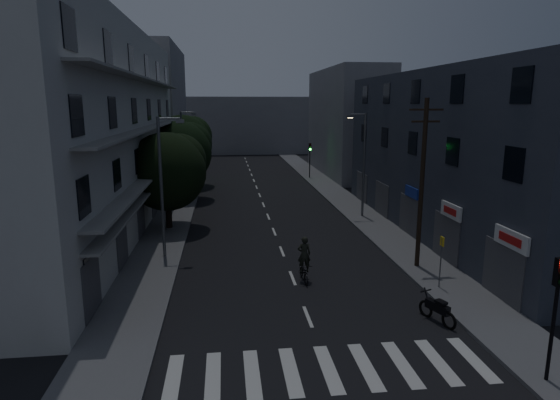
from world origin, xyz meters
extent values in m
plane|color=black|center=(0.00, 25.00, 0.00)|extent=(160.00, 160.00, 0.00)
cube|color=#565659|center=(-7.50, 25.00, 0.07)|extent=(3.00, 90.00, 0.15)
cube|color=#565659|center=(7.50, 25.00, 0.07)|extent=(3.00, 90.00, 0.15)
cube|color=beige|center=(-5.20, -2.00, 0.01)|extent=(0.50, 3.00, 0.01)
cube|color=beige|center=(-3.90, -2.00, 0.01)|extent=(0.50, 3.00, 0.01)
cube|color=beige|center=(-2.60, -2.00, 0.01)|extent=(0.50, 3.00, 0.01)
cube|color=beige|center=(-1.30, -2.00, 0.01)|extent=(0.50, 3.00, 0.01)
cube|color=beige|center=(0.00, -2.00, 0.01)|extent=(0.50, 3.00, 0.01)
cube|color=beige|center=(1.30, -2.00, 0.01)|extent=(0.50, 3.00, 0.01)
cube|color=beige|center=(2.60, -2.00, 0.01)|extent=(0.50, 3.00, 0.01)
cube|color=beige|center=(3.90, -2.00, 0.01)|extent=(0.50, 3.00, 0.01)
cube|color=beige|center=(5.20, -2.00, 0.01)|extent=(0.50, 3.00, 0.01)
cube|color=beige|center=(0.00, 2.00, 0.01)|extent=(0.15, 2.00, 0.01)
cube|color=beige|center=(0.00, 6.50, 0.01)|extent=(0.15, 2.00, 0.01)
cube|color=beige|center=(0.00, 11.00, 0.01)|extent=(0.15, 2.00, 0.01)
cube|color=beige|center=(0.00, 15.50, 0.01)|extent=(0.15, 2.00, 0.01)
cube|color=beige|center=(0.00, 20.00, 0.01)|extent=(0.15, 2.00, 0.01)
cube|color=beige|center=(0.00, 24.50, 0.01)|extent=(0.15, 2.00, 0.01)
cube|color=beige|center=(0.00, 29.00, 0.01)|extent=(0.15, 2.00, 0.01)
cube|color=beige|center=(0.00, 33.50, 0.01)|extent=(0.15, 2.00, 0.01)
cube|color=beige|center=(0.00, 38.00, 0.01)|extent=(0.15, 2.00, 0.01)
cube|color=beige|center=(0.00, 42.50, 0.01)|extent=(0.15, 2.00, 0.01)
cube|color=beige|center=(0.00, 47.00, 0.01)|extent=(0.15, 2.00, 0.01)
cube|color=beige|center=(0.00, 51.50, 0.01)|extent=(0.15, 2.00, 0.01)
cube|color=beige|center=(0.00, 56.00, 0.01)|extent=(0.15, 2.00, 0.01)
cube|color=beige|center=(0.00, 60.50, 0.01)|extent=(0.15, 2.00, 0.01)
cube|color=#B3B3AE|center=(-12.00, 18.00, 7.00)|extent=(6.00, 36.00, 14.00)
cube|color=black|center=(-8.98, 3.00, 2.00)|extent=(0.06, 1.60, 1.60)
cube|color=black|center=(-8.98, 9.00, 2.00)|extent=(0.06, 1.60, 1.60)
cube|color=black|center=(-8.98, 15.00, 2.00)|extent=(0.06, 1.60, 1.60)
cube|color=black|center=(-8.98, 21.00, 2.00)|extent=(0.06, 1.60, 1.60)
cube|color=black|center=(-8.98, 27.00, 2.00)|extent=(0.06, 1.60, 1.60)
cube|color=black|center=(-8.98, 33.00, 2.00)|extent=(0.06, 1.60, 1.60)
cube|color=black|center=(-8.98, 3.00, 5.20)|extent=(0.06, 1.60, 1.60)
cube|color=black|center=(-8.98, 9.00, 5.20)|extent=(0.06, 1.60, 1.60)
cube|color=black|center=(-8.98, 15.00, 5.20)|extent=(0.06, 1.60, 1.60)
cube|color=black|center=(-8.98, 21.00, 5.20)|extent=(0.06, 1.60, 1.60)
cube|color=black|center=(-8.98, 27.00, 5.20)|extent=(0.06, 1.60, 1.60)
cube|color=black|center=(-8.98, 33.00, 5.20)|extent=(0.06, 1.60, 1.60)
cube|color=black|center=(-8.98, 3.00, 8.40)|extent=(0.06, 1.60, 1.60)
cube|color=black|center=(-8.98, 9.00, 8.40)|extent=(0.06, 1.60, 1.60)
cube|color=black|center=(-8.98, 15.00, 8.40)|extent=(0.06, 1.60, 1.60)
cube|color=black|center=(-8.98, 21.00, 8.40)|extent=(0.06, 1.60, 1.60)
cube|color=black|center=(-8.98, 27.00, 8.40)|extent=(0.06, 1.60, 1.60)
cube|color=black|center=(-8.98, 33.00, 8.40)|extent=(0.06, 1.60, 1.60)
cube|color=black|center=(-8.98, 3.00, 11.60)|extent=(0.06, 1.60, 1.60)
cube|color=black|center=(-8.98, 9.00, 11.60)|extent=(0.06, 1.60, 1.60)
cube|color=black|center=(-8.98, 15.00, 11.60)|extent=(0.06, 1.60, 1.60)
cube|color=black|center=(-8.98, 21.00, 11.60)|extent=(0.06, 1.60, 1.60)
cube|color=black|center=(-8.98, 27.00, 11.60)|extent=(0.06, 1.60, 1.60)
cube|color=black|center=(-8.98, 33.00, 11.60)|extent=(0.06, 1.60, 1.60)
cube|color=gray|center=(-8.50, 18.00, 4.00)|extent=(1.00, 32.40, 0.12)
cube|color=gray|center=(-8.50, 18.00, 7.20)|extent=(1.00, 32.40, 0.12)
cube|color=gray|center=(-8.50, 18.00, 10.40)|extent=(1.00, 32.40, 0.12)
cube|color=gray|center=(-8.60, 18.00, 3.10)|extent=(0.80, 32.40, 0.12)
cube|color=#424247|center=(-8.97, 3.00, 1.40)|extent=(0.06, 2.40, 2.40)
cube|color=#424247|center=(-8.97, 9.00, 1.40)|extent=(0.06, 2.40, 2.40)
cube|color=#424247|center=(-8.97, 15.00, 1.40)|extent=(0.06, 2.40, 2.40)
cube|color=#424247|center=(-8.97, 21.00, 1.40)|extent=(0.06, 2.40, 2.40)
cube|color=#424247|center=(-8.97, 27.00, 1.40)|extent=(0.06, 2.40, 2.40)
cube|color=#424247|center=(-8.97, 33.00, 1.40)|extent=(0.06, 2.40, 2.40)
cube|color=#2D313D|center=(12.00, 14.00, 5.50)|extent=(6.00, 28.00, 11.00)
cube|color=black|center=(8.98, 2.50, 6.30)|extent=(0.06, 1.40, 1.50)
cube|color=black|center=(8.98, 8.00, 6.30)|extent=(0.06, 1.40, 1.50)
cube|color=black|center=(8.98, 13.50, 6.30)|extent=(0.06, 1.40, 1.50)
cube|color=black|center=(8.98, 19.00, 6.30)|extent=(0.06, 1.40, 1.50)
cube|color=black|center=(8.98, 24.50, 6.30)|extent=(0.06, 1.40, 1.50)
cube|color=black|center=(8.98, 2.50, 9.60)|extent=(0.06, 1.40, 1.50)
cube|color=black|center=(8.98, 8.00, 9.60)|extent=(0.06, 1.40, 1.50)
cube|color=black|center=(8.98, 13.50, 9.60)|extent=(0.06, 1.40, 1.50)
cube|color=black|center=(8.98, 19.00, 9.60)|extent=(0.06, 1.40, 1.50)
cube|color=black|center=(8.98, 24.50, 9.60)|extent=(0.06, 1.40, 1.50)
cube|color=#424247|center=(8.97, 2.50, 1.40)|extent=(0.06, 3.00, 2.60)
cube|color=#424247|center=(8.97, 8.00, 1.40)|extent=(0.06, 3.00, 2.60)
cube|color=#424247|center=(8.97, 13.50, 1.40)|extent=(0.06, 3.00, 2.60)
cube|color=#424247|center=(8.97, 19.00, 1.40)|extent=(0.06, 3.00, 2.60)
cube|color=#424247|center=(8.97, 24.50, 1.40)|extent=(0.06, 3.00, 2.60)
cube|color=silver|center=(8.90, 2.00, 3.10)|extent=(0.12, 2.40, 0.80)
cube|color=#B21414|center=(8.82, 2.00, 3.10)|extent=(0.02, 1.60, 0.36)
cube|color=silver|center=(8.90, 7.50, 3.10)|extent=(0.12, 2.20, 0.80)
cube|color=#B21414|center=(8.82, 7.50, 3.10)|extent=(0.02, 1.40, 0.36)
cube|color=navy|center=(8.90, 13.00, 3.10)|extent=(0.12, 2.00, 0.70)
cube|color=slate|center=(-12.00, 48.00, 8.00)|extent=(6.00, 20.00, 16.00)
cube|color=slate|center=(12.00, 42.00, 6.50)|extent=(6.00, 20.00, 13.00)
cube|color=slate|center=(0.00, 70.00, 5.00)|extent=(24.00, 8.00, 10.00)
cylinder|color=black|center=(-7.39, 16.96, 1.98)|extent=(0.44, 0.44, 3.67)
sphere|color=black|center=(-7.39, 16.96, 4.18)|extent=(5.50, 5.50, 5.50)
sphere|color=black|center=(-6.57, 17.65, 4.87)|extent=(3.85, 3.85, 3.85)
sphere|color=black|center=(-8.08, 16.41, 4.60)|extent=(3.58, 3.58, 3.58)
cylinder|color=black|center=(-7.43, 27.47, 2.09)|extent=(0.44, 0.44, 3.88)
sphere|color=black|center=(-7.43, 27.47, 4.42)|extent=(5.84, 5.84, 5.84)
sphere|color=black|center=(-6.56, 28.20, 5.15)|extent=(4.09, 4.09, 4.09)
sphere|color=black|center=(-8.16, 26.89, 4.85)|extent=(3.80, 3.80, 3.80)
cylinder|color=black|center=(-7.69, 34.78, 2.20)|extent=(0.44, 0.44, 4.09)
sphere|color=black|center=(-7.69, 34.78, 4.65)|extent=(6.11, 6.11, 6.11)
sphere|color=black|center=(-6.78, 35.54, 5.42)|extent=(4.28, 4.28, 4.28)
sphere|color=black|center=(-8.46, 34.17, 5.11)|extent=(3.97, 3.97, 3.97)
cylinder|color=black|center=(6.77, -3.67, 1.75)|extent=(0.12, 0.12, 3.20)
cube|color=black|center=(6.77, -3.67, 3.80)|extent=(0.28, 0.22, 0.90)
cylinder|color=black|center=(6.73, 38.54, 1.75)|extent=(0.12, 0.12, 3.20)
cube|color=black|center=(6.73, 38.54, 3.80)|extent=(0.28, 0.22, 0.90)
sphere|color=black|center=(6.73, 38.39, 4.13)|extent=(0.22, 0.22, 0.22)
sphere|color=#3F330C|center=(6.73, 38.39, 3.83)|extent=(0.22, 0.22, 0.22)
sphere|color=#0CFF26|center=(6.73, 38.39, 3.53)|extent=(0.22, 0.22, 0.22)
cylinder|color=black|center=(-6.46, 40.51, 1.75)|extent=(0.12, 0.12, 3.20)
cube|color=black|center=(-6.46, 40.51, 3.80)|extent=(0.28, 0.22, 0.90)
sphere|color=black|center=(-6.46, 40.36, 4.13)|extent=(0.22, 0.22, 0.22)
sphere|color=#3F330C|center=(-6.46, 40.36, 3.83)|extent=(0.22, 0.22, 0.22)
sphere|color=#0CFF26|center=(-6.46, 40.36, 3.53)|extent=(0.22, 0.22, 0.22)
cylinder|color=slate|center=(-6.95, 10.58, 4.15)|extent=(0.18, 0.18, 8.00)
cylinder|color=slate|center=(-6.35, 10.58, 8.05)|extent=(1.20, 0.10, 0.10)
cube|color=slate|center=(-5.75, 10.58, 7.90)|extent=(0.45, 0.25, 0.18)
cube|color=#4C4C4C|center=(-5.75, 10.58, 7.80)|extent=(0.35, 0.18, 0.04)
cylinder|color=slate|center=(7.37, 18.86, 4.15)|extent=(0.18, 0.18, 8.00)
cylinder|color=slate|center=(6.77, 18.86, 8.05)|extent=(1.20, 0.10, 0.10)
cube|color=slate|center=(6.17, 18.86, 7.90)|extent=(0.45, 0.25, 0.18)
cube|color=#FFD88C|center=(6.17, 18.86, 7.80)|extent=(0.35, 0.18, 0.04)
cylinder|color=#5B5F63|center=(-7.31, 28.88, 4.15)|extent=(0.18, 0.18, 8.00)
cylinder|color=#5B5F63|center=(-6.71, 28.88, 8.05)|extent=(1.20, 0.10, 0.10)
cube|color=#5B5F63|center=(-6.11, 28.88, 7.90)|extent=(0.45, 0.25, 0.18)
cube|color=#4C4C4C|center=(-6.11, 28.88, 7.80)|extent=(0.35, 0.18, 0.04)
cylinder|color=black|center=(6.98, 7.18, 4.65)|extent=(0.24, 0.24, 9.00)
cube|color=black|center=(6.98, 7.18, 8.55)|extent=(1.80, 0.10, 0.10)
cube|color=black|center=(6.98, 7.18, 7.95)|extent=(1.50, 0.10, 0.10)
cylinder|color=#595B60|center=(6.81, 4.11, 1.40)|extent=(0.06, 0.06, 2.50)
cube|color=yellow|center=(6.81, 4.11, 2.45)|extent=(0.05, 0.35, 0.45)
torus|color=black|center=(5.43, 0.31, 0.32)|extent=(0.37, 0.74, 0.75)
torus|color=black|center=(4.98, 1.50, 0.32)|extent=(0.37, 0.74, 0.75)
cube|color=black|center=(5.21, 0.90, 0.66)|extent=(0.66, 1.19, 0.37)
cube|color=black|center=(5.26, 0.75, 0.93)|extent=(0.47, 0.56, 0.11)
cylinder|color=black|center=(5.00, 1.45, 0.80)|extent=(0.22, 0.45, 0.89)
cube|color=black|center=(4.96, 1.55, 1.11)|extent=(0.56, 0.25, 0.04)
imported|color=black|center=(0.51, 6.05, 0.49)|extent=(0.71, 1.87, 0.97)
imported|color=black|center=(0.51, 6.05, 1.41)|extent=(0.69, 0.47, 1.86)
camera|label=1|loc=(-3.34, -16.12, 8.86)|focal=30.00mm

